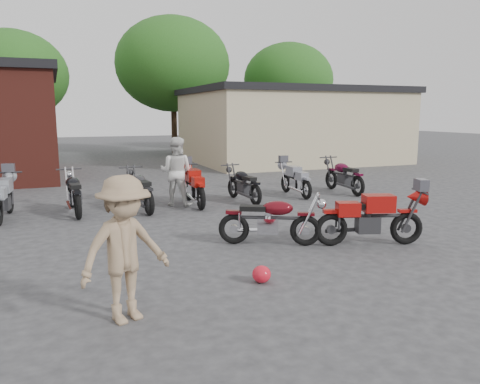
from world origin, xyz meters
name	(u,v)px	position (x,y,z in m)	size (l,w,h in m)	color
ground	(256,261)	(0.00, 0.00, 0.00)	(90.00, 90.00, 0.00)	#323234
stucco_building	(290,128)	(8.50, 15.00, 1.75)	(10.00, 8.00, 3.50)	tan
tree_1	(14,91)	(-5.00, 22.00, 3.70)	(5.92, 5.92, 7.40)	#1B4913
tree_2	(173,82)	(4.00, 22.00, 4.40)	(7.04, 7.04, 8.80)	#1B4913
tree_3	(288,94)	(12.00, 22.00, 3.80)	(6.08, 6.08, 7.60)	#1B4913
vintage_motorcycle	(272,217)	(0.67, 0.80, 0.55)	(1.91, 0.63, 1.11)	#570A12
sportbike	(372,215)	(2.46, 0.08, 0.59)	(2.04, 0.67, 1.18)	#B2110E
helmet	(262,274)	(-0.34, -0.99, 0.13)	(0.29, 0.29, 0.26)	red
person_light	(176,172)	(-0.06, 5.32, 0.94)	(0.92, 0.71, 1.88)	silver
person_tan	(125,250)	(-2.41, -1.56, 0.91)	(1.17, 0.67, 1.81)	#9D8161
row_bike_1	(3,195)	(-4.33, 5.19, 0.58)	(2.00, 0.66, 1.16)	#9A9FA8
row_bike_2	(74,191)	(-2.74, 5.23, 0.59)	(2.03, 0.67, 1.18)	black
row_bike_3	(140,188)	(-1.10, 5.06, 0.59)	(2.03, 0.67, 1.17)	#28272A
row_bike_4	(194,184)	(0.40, 5.20, 0.59)	(2.02, 0.67, 1.17)	red
row_bike_5	(243,183)	(1.87, 5.18, 0.55)	(1.90, 0.63, 1.10)	black
row_bike_6	(295,178)	(3.71, 5.47, 0.54)	(1.86, 0.61, 1.08)	gray
row_bike_7	(343,174)	(5.42, 5.41, 0.59)	(2.05, 0.67, 1.19)	#500A25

